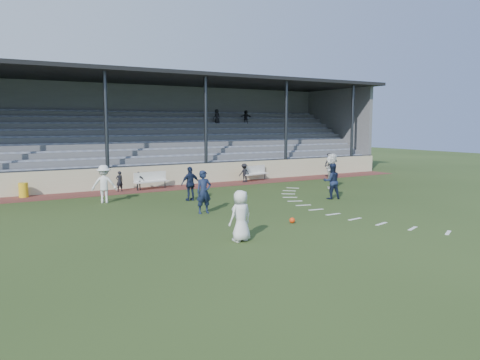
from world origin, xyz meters
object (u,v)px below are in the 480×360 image
Objects in this scene: bench_left at (151,179)px; player_white_lead at (241,216)px; football at (292,220)px; official at (330,165)px; trash_bin at (23,190)px; bench_right at (255,172)px; player_navy_lead at (204,192)px.

player_white_lead is (-1.57, -12.36, 0.21)m from bench_left.
football is 15.38m from official.
official is (18.87, -0.87, 0.45)m from trash_bin.
football is at bearing -131.99° from bench_right.
player_navy_lead is at bearing -60.46° from official.
trash_bin is 0.45× the size of player_white_lead.
player_navy_lead reaches higher than trash_bin.
player_white_lead is at bearing -156.18° from football.
trash_bin is at bearing 128.27° from player_navy_lead.
bench_right is at bearing 49.58° from player_navy_lead.
trash_bin reaches higher than football.
trash_bin is 13.85m from football.
official is at bearing 43.67° from football.
bench_left is 6.39m from trash_bin.
trash_bin is 0.41× the size of player_navy_lead.
official is at bearing -2.63° from trash_bin.
official is at bearing -12.50° from bench_left.
trash_bin is 0.44× the size of official.
player_navy_lead is (-1.93, 3.33, 0.77)m from football.
official reaches higher than bench_right.
bench_right is 1.17× the size of player_navy_lead.
trash_bin is at bearing 165.69° from bench_left.
football is 0.12× the size of player_navy_lead.
official reaches higher than bench_left.
football is at bearing -55.96° from trash_bin.
player_navy_lead is 14.94m from official.
player_white_lead reaches higher than bench_right.
official is at bearing -23.91° from bench_right.
bench_right is at bearing -7.63° from bench_left.
bench_left is 12.46m from player_white_lead.
official is at bearing 31.89° from player_navy_lead.
bench_right is 5.55m from official.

